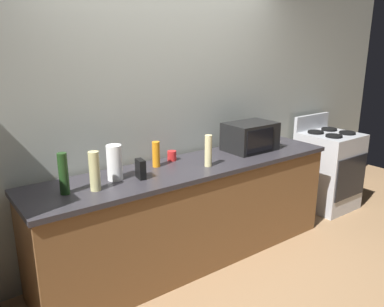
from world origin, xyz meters
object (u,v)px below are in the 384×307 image
(microwave, at_px, (250,137))
(mug_red, at_px, (172,156))
(paper_towel_roll, at_px, (115,163))
(bottle_hand_soap, at_px, (208,151))
(bottle_dish_soap, at_px, (156,154))
(stove_range, at_px, (328,170))
(bottle_vinegar, at_px, (95,171))
(bottle_wine, at_px, (63,174))
(cordless_phone, at_px, (141,169))

(microwave, distance_m, mug_red, 0.82)
(paper_towel_roll, bearing_deg, bottle_hand_soap, -11.90)
(bottle_dish_soap, bearing_deg, microwave, -5.14)
(paper_towel_roll, bearing_deg, bottle_dish_soap, 11.91)
(stove_range, distance_m, paper_towel_roll, 2.75)
(stove_range, xyz_separation_m, microwave, (-1.27, 0.05, 0.57))
(bottle_vinegar, distance_m, bottle_wine, 0.21)
(paper_towel_roll, distance_m, bottle_hand_soap, 0.79)
(cordless_phone, bearing_deg, bottle_dish_soap, 43.87)
(bottle_dish_soap, xyz_separation_m, bottle_wine, (-0.82, -0.15, 0.04))
(paper_towel_roll, bearing_deg, microwave, -0.09)
(microwave, height_order, bottle_vinegar, bottle_vinegar)
(cordless_phone, relative_size, bottle_wine, 0.51)
(paper_towel_roll, xyz_separation_m, bottle_dish_soap, (0.42, 0.09, -0.03))
(bottle_hand_soap, bearing_deg, bottle_dish_soap, 144.89)
(paper_towel_roll, relative_size, bottle_dish_soap, 1.25)
(microwave, relative_size, bottle_hand_soap, 1.78)
(bottle_vinegar, bearing_deg, bottle_dish_soap, 18.57)
(bottle_dish_soap, distance_m, mug_red, 0.23)
(cordless_phone, relative_size, bottle_hand_soap, 0.56)
(bottle_dish_soap, bearing_deg, bottle_vinegar, -161.43)
(bottle_wine, bearing_deg, bottle_vinegar, -16.71)
(bottle_wine, distance_m, mug_red, 1.06)
(bottle_dish_soap, bearing_deg, bottle_hand_soap, -35.11)
(bottle_dish_soap, height_order, bottle_hand_soap, bottle_hand_soap)
(bottle_dish_soap, relative_size, bottle_hand_soap, 0.80)
(cordless_phone, height_order, bottle_vinegar, bottle_vinegar)
(bottle_hand_soap, bearing_deg, cordless_phone, 173.33)
(microwave, height_order, cordless_phone, microwave)
(microwave, bearing_deg, stove_range, -2.17)
(stove_range, height_order, bottle_wine, bottle_wine)
(stove_range, relative_size, microwave, 2.25)
(bottle_hand_soap, relative_size, bottle_vinegar, 0.95)
(stove_range, relative_size, mug_red, 12.53)
(paper_towel_roll, height_order, bottle_hand_soap, same)
(stove_range, bearing_deg, bottle_wine, -179.76)
(cordless_phone, distance_m, bottle_dish_soap, 0.31)
(bottle_vinegar, height_order, bottle_wine, bottle_wine)
(mug_red, bearing_deg, paper_towel_roll, -165.62)
(microwave, height_order, paper_towel_roll, same)
(stove_range, distance_m, bottle_wine, 3.15)
(paper_towel_roll, height_order, bottle_wine, bottle_wine)
(microwave, bearing_deg, bottle_wine, -178.09)
(stove_range, xyz_separation_m, bottle_hand_soap, (-1.91, -0.11, 0.57))
(bottle_dish_soap, height_order, mug_red, bottle_dish_soap)
(stove_range, distance_m, bottle_dish_soap, 2.34)
(stove_range, height_order, bottle_dish_soap, bottle_dish_soap)
(bottle_dish_soap, bearing_deg, mug_red, 19.25)
(paper_towel_roll, distance_m, cordless_phone, 0.20)
(microwave, relative_size, bottle_wine, 1.64)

